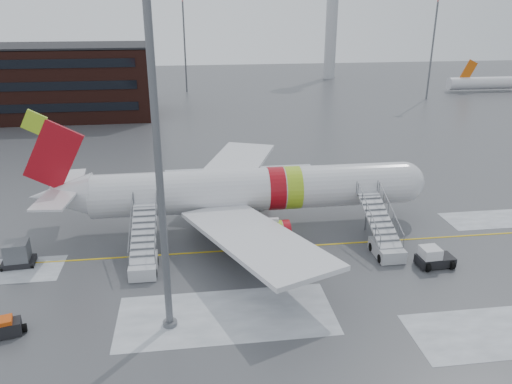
{
  "coord_description": "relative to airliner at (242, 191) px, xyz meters",
  "views": [
    {
      "loc": [
        -7.79,
        -37.43,
        19.02
      ],
      "look_at": [
        -2.47,
        1.72,
        4.0
      ],
      "focal_mm": 35.0,
      "sensor_mm": 36.0,
      "label": 1
    }
  ],
  "objects": [
    {
      "name": "ground",
      "position": [
        3.42,
        -3.72,
        -3.42
      ],
      "size": [
        260.0,
        260.0,
        0.0
      ],
      "primitive_type": "plane",
      "color": "#494C4F",
      "rests_on": "ground"
    },
    {
      "name": "airliner",
      "position": [
        0.0,
        0.0,
        0.0
      ],
      "size": [
        35.03,
        32.97,
        11.18
      ],
      "color": "silver",
      "rests_on": "ground"
    },
    {
      "name": "airstair_fwd",
      "position": [
        10.79,
        -6.54,
        -2.35
      ],
      "size": [
        2.05,
        7.7,
        3.48
      ],
      "color": "#AAACB1",
      "rests_on": "ground"
    },
    {
      "name": "airstair_aft",
      "position": [
        -8.3,
        -6.54,
        -2.35
      ],
      "size": [
        2.05,
        7.7,
        3.48
      ],
      "color": "#BABCC2",
      "rests_on": "ground"
    },
    {
      "name": "pushback_tug",
      "position": [
        13.71,
        -9.32,
        -2.72
      ],
      "size": [
        2.85,
        2.19,
        1.59
      ],
      "color": "black",
      "rests_on": "ground"
    },
    {
      "name": "uld_container",
      "position": [
        -17.96,
        -4.9,
        -2.51
      ],
      "size": [
        2.53,
        1.94,
        1.95
      ],
      "color": "black",
      "rests_on": "ground"
    },
    {
      "name": "baggage_tractor",
      "position": [
        -16.05,
        -13.96,
        -2.91
      ],
      "size": [
        2.39,
        1.46,
        1.19
      ],
      "color": "black",
      "rests_on": "ground"
    },
    {
      "name": "light_mast_near",
      "position": [
        -6.19,
        -14.29,
        10.27
      ],
      "size": [
        1.2,
        1.2,
        26.53
      ],
      "color": "#595B60",
      "rests_on": "ground"
    },
    {
      "name": "control_tower",
      "position": [
        33.42,
        91.28,
        15.33
      ],
      "size": [
        6.4,
        6.4,
        30.0
      ],
      "color": "#B2B5BA",
      "rests_on": "ground"
    },
    {
      "name": "light_mast_far_ne",
      "position": [
        45.42,
        58.28,
        10.42
      ],
      "size": [
        1.2,
        1.2,
        24.25
      ],
      "color": "#595B60",
      "rests_on": "ground"
    },
    {
      "name": "light_mast_far_n",
      "position": [
        -4.58,
        74.28,
        10.42
      ],
      "size": [
        1.2,
        1.2,
        24.25
      ],
      "color": "#595B60",
      "rests_on": "ground"
    },
    {
      "name": "distant_aircraft",
      "position": [
        65.92,
        60.28,
        -3.42
      ],
      "size": [
        35.0,
        18.0,
        8.0
      ],
      "primitive_type": null,
      "color": "#D8590C",
      "rests_on": "ground"
    }
  ]
}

